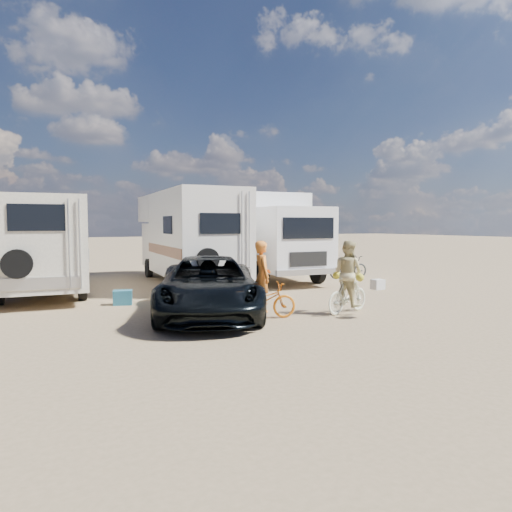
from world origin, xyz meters
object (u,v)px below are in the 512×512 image
rv_left (44,246)px  crate (239,284)px  dark_suv (209,286)px  bike_man (262,301)px  rider_woman (348,280)px  bike_parked (348,267)px  cooler (123,297)px  box_truck (267,237)px  bike_woman (348,295)px  rv_main (188,238)px  rider_man (262,284)px

rv_left → crate: (5.76, -2.74, -1.32)m
dark_suv → bike_man: (0.93, -1.00, -0.29)m
rider_woman → bike_parked: rider_woman is taller
bike_man → cooler: size_ratio=3.24×
box_truck → dark_suv: box_truck is taller
bike_man → bike_woman: bearing=-86.3°
rv_main → crate: rv_main is taller
cooler → bike_woman: bearing=-23.6°
rider_man → cooler: bearing=49.0°
bike_parked → bike_man: bearing=133.3°
cooler → dark_suv: bearing=-42.7°
bike_man → cooler: 4.27m
bike_man → bike_parked: bike_parked is taller
rv_main → bike_man: size_ratio=4.68×
crate → bike_parked: bearing=8.0°
dark_suv → rider_woman: 3.46m
box_truck → bike_woman: box_truck is taller
rider_man → crate: size_ratio=3.64×
bike_man → rider_man: 0.40m
bike_woman → crate: 4.97m
bike_man → cooler: (-2.41, 3.51, -0.23)m
rider_man → rider_woman: 2.26m
dark_suv → rider_man: rider_man is taller
rv_left → bike_woman: rv_left is taller
bike_man → crate: bike_man is taller
box_truck → bike_man: size_ratio=4.04×
dark_suv → rider_man: (0.93, -1.00, 0.11)m
rv_left → bike_parked: (11.14, -1.98, -1.04)m
rv_main → box_truck: box_truck is taller
rv_main → bike_parked: (6.17, -1.96, -1.23)m
box_truck → bike_man: 7.91m
rider_man → bike_parked: rider_man is taller
rv_main → rv_left: rv_main is taller
box_truck → cooler: 7.36m
rv_left → box_truck: 8.16m
rv_left → crate: size_ratio=16.73×
rider_woman → rv_main: bearing=-3.9°
bike_man → bike_parked: bearing=-38.8°
rv_main → bike_woman: 7.86m
rv_main → box_truck: bearing=-4.4°
bike_woman → rv_left: bearing=25.7°
bike_woman → rider_man: 2.29m
rv_main → dark_suv: 6.56m
rider_man → rider_woman: bearing=-86.3°
rv_main → rv_left: size_ratio=1.00×
rv_main → box_truck: 3.21m
rv_main → box_truck: (3.16, -0.56, 0.02)m
bike_man → rider_woman: rider_woman is taller
cooler → rv_left: bearing=130.6°
rv_left → bike_man: rv_left is taller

